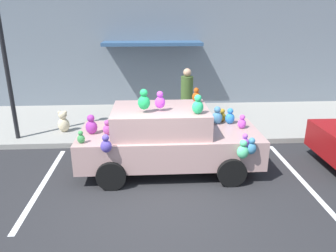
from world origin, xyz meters
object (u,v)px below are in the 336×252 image
(plush_covered_car, at_px, (168,138))
(pedestrian_near_shopfront, at_px, (187,101))
(teddy_bear_on_sidewalk, at_px, (63,122))
(street_lamp_post, at_px, (4,51))

(plush_covered_car, xyz_separation_m, pedestrian_near_shopfront, (0.74, 2.60, 0.22))
(teddy_bear_on_sidewalk, bearing_deg, plush_covered_car, -38.32)
(teddy_bear_on_sidewalk, bearing_deg, pedestrian_near_shopfront, 2.93)
(teddy_bear_on_sidewalk, bearing_deg, street_lamp_post, -159.01)
(street_lamp_post, bearing_deg, pedestrian_near_shopfront, 7.52)
(plush_covered_car, bearing_deg, pedestrian_near_shopfront, 74.05)
(plush_covered_car, relative_size, street_lamp_post, 1.03)
(plush_covered_car, xyz_separation_m, street_lamp_post, (-4.26, 1.94, 1.84))
(plush_covered_car, distance_m, pedestrian_near_shopfront, 2.71)
(teddy_bear_on_sidewalk, height_order, pedestrian_near_shopfront, pedestrian_near_shopfront)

